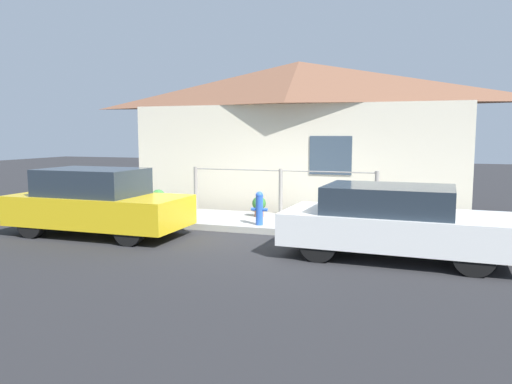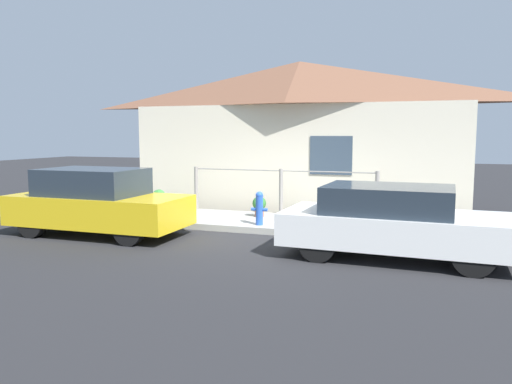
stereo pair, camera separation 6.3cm
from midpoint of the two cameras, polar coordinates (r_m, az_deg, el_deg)
name	(u,v)px [view 1 (the left image)]	position (r m, az deg, el deg)	size (l,w,h in m)	color
ground_plane	(256,234)	(11.03, -0.21, -4.84)	(60.00, 60.00, 0.00)	#262628
sidewalk	(270,223)	(12.00, 1.46, -3.54)	(24.00, 2.13, 0.15)	#9E9E99
house	(298,92)	(14.34, 4.65, 11.32)	(9.56, 2.23, 4.23)	beige
fence	(281,189)	(12.77, 2.70, 0.32)	(4.90, 0.10, 1.17)	gray
car_left	(97,202)	(11.37, -17.84, -1.14)	(3.87, 1.68, 1.45)	gold
car_right	(395,221)	(9.17, 15.40, -3.25)	(4.05, 1.90, 1.29)	white
fire_hydrant	(259,207)	(11.26, 0.23, -1.78)	(0.38, 0.17, 0.76)	blue
potted_plant_near_hydrant	(259,205)	(12.40, 0.21, -1.52)	(0.34, 0.34, 0.51)	#9E5638
potted_plant_by_fence	(158,198)	(14.02, -11.24, -0.63)	(0.39, 0.39, 0.53)	#9E5638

